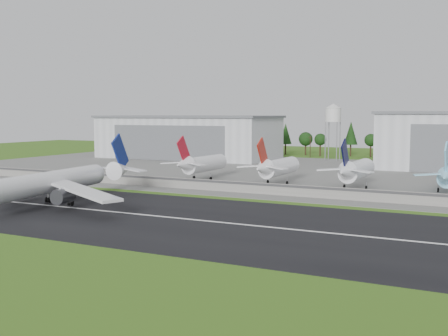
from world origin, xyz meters
The scene contains 13 objects.
ground centered at (0.00, 0.00, 0.00)m, with size 600.00×600.00×0.00m, color #366618.
runway centered at (0.00, 10.00, 0.05)m, with size 320.00×60.00×0.10m, color black.
runway_centerline centered at (0.00, 10.00, 0.11)m, with size 220.00×1.00×0.02m, color white.
apron centered at (0.00, 120.00, 0.05)m, with size 320.00×150.00×0.10m, color slate.
blast_fence centered at (0.00, 54.99, 1.81)m, with size 240.00×0.61×3.50m.
hangar_west centered at (-80.00, 164.92, 11.63)m, with size 97.00×44.00×23.20m.
water_tower centered at (-5.00, 185.00, 24.55)m, with size 8.40×8.40×29.40m.
utility_poles centered at (0.00, 200.00, 0.00)m, with size 230.00×3.00×12.00m, color black, non-canonical shape.
treeline centered at (0.00, 215.00, 0.00)m, with size 320.00×16.00×22.00m, color black, non-canonical shape.
main_airliner centered at (-30.19, 9.57, 4.89)m, with size 56.83×59.24×18.17m.
parked_jet_red_a centered at (-22.41, 76.56, 6.18)m, with size 7.36×31.29×16.69m.
parked_jet_red_b centered at (6.79, 76.56, 6.19)m, with size 7.36×31.29×16.70m.
parked_jet_navy centered at (33.34, 76.58, 6.34)m, with size 7.36×31.29×16.86m.
Camera 1 is at (76.51, -98.74, 23.98)m, focal length 45.00 mm.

